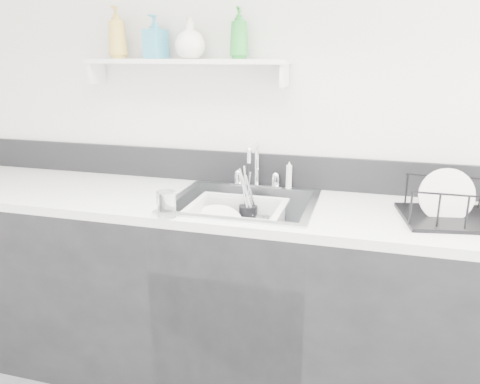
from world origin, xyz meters
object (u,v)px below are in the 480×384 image
(counter_run, at_px, (243,294))
(sink, at_px, (243,221))
(dish_rack, at_px, (461,202))
(wash_tub, at_px, (237,223))

(counter_run, bearing_deg, sink, 0.00)
(counter_run, relative_size, dish_rack, 7.40)
(wash_tub, bearing_deg, dish_rack, 2.46)
(counter_run, height_order, sink, sink)
(wash_tub, bearing_deg, counter_run, 61.54)
(sink, xyz_separation_m, dish_rack, (0.89, 0.00, 0.17))
(wash_tub, bearing_deg, sink, 61.54)
(counter_run, height_order, wash_tub, counter_run)
(wash_tub, distance_m, dish_rack, 0.92)
(wash_tub, relative_size, dish_rack, 0.96)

